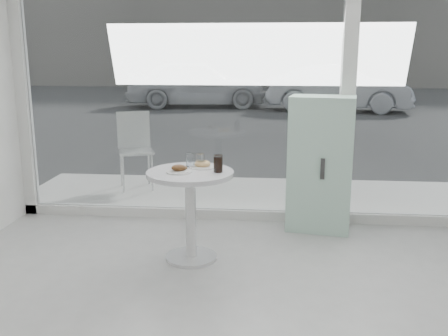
# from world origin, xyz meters

# --- Properties ---
(storefront) EXTENTS (5.00, 0.14, 3.00)m
(storefront) POSITION_xyz_m (0.07, 3.00, 1.71)
(storefront) COLOR silver
(storefront) RESTS_ON ground
(main_table) EXTENTS (0.72, 0.72, 0.77)m
(main_table) POSITION_xyz_m (-0.50, 1.90, 0.55)
(main_table) COLOR silver
(main_table) RESTS_ON ground
(patio_deck) EXTENTS (5.60, 1.60, 0.05)m
(patio_deck) POSITION_xyz_m (0.00, 3.80, 0.03)
(patio_deck) COLOR silver
(patio_deck) RESTS_ON ground
(street) EXTENTS (40.00, 24.00, 0.00)m
(street) POSITION_xyz_m (0.00, 16.00, -0.00)
(street) COLOR #3C3C3C
(street) RESTS_ON ground
(far_building) EXTENTS (40.00, 2.00, 8.00)m
(far_building) POSITION_xyz_m (0.00, 25.00, 4.00)
(far_building) COLOR gray
(far_building) RESTS_ON ground
(mint_cabinet) EXTENTS (0.67, 0.50, 1.32)m
(mint_cabinet) POSITION_xyz_m (0.65, 2.78, 0.66)
(mint_cabinet) COLOR #A2CFBA
(mint_cabinet) RESTS_ON ground
(patio_chair) EXTENTS (0.53, 0.53, 0.95)m
(patio_chair) POSITION_xyz_m (-1.54, 3.99, 0.59)
(patio_chair) COLOR silver
(patio_chair) RESTS_ON patio_deck
(car_white) EXTENTS (4.66, 2.27, 1.53)m
(car_white) POSITION_xyz_m (-2.26, 14.17, 0.76)
(car_white) COLOR silver
(car_white) RESTS_ON street
(car_silver) EXTENTS (4.37, 2.00, 1.39)m
(car_silver) POSITION_xyz_m (2.16, 13.32, 0.69)
(car_silver) COLOR #B4B5BC
(car_silver) RESTS_ON street
(plate_fritter) EXTENTS (0.21, 0.21, 0.07)m
(plate_fritter) POSITION_xyz_m (-0.58, 1.85, 0.80)
(plate_fritter) COLOR silver
(plate_fritter) RESTS_ON main_table
(plate_donut) EXTENTS (0.23, 0.23, 0.05)m
(plate_donut) POSITION_xyz_m (-0.42, 2.05, 0.79)
(plate_donut) COLOR silver
(plate_donut) RESTS_ON main_table
(water_tumbler_a) EXTENTS (0.07, 0.07, 0.11)m
(water_tumbler_a) POSITION_xyz_m (-0.53, 2.08, 0.82)
(water_tumbler_a) COLOR white
(water_tumbler_a) RESTS_ON main_table
(water_tumbler_b) EXTENTS (0.07, 0.07, 0.12)m
(water_tumbler_b) POSITION_xyz_m (-0.44, 2.05, 0.82)
(water_tumbler_b) COLOR white
(water_tumbler_b) RESTS_ON main_table
(cola_glass) EXTENTS (0.07, 0.07, 0.14)m
(cola_glass) POSITION_xyz_m (-0.27, 1.89, 0.84)
(cola_glass) COLOR white
(cola_glass) RESTS_ON main_table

